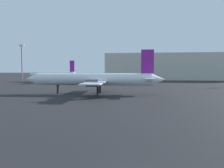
% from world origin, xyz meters
% --- Properties ---
extents(airplane_on_taxiway, '(35.24, 24.36, 10.92)m').
position_xyz_m(airplane_on_taxiway, '(-11.01, 42.78, 3.68)').
color(airplane_on_taxiway, white).
rests_on(airplane_on_taxiway, ground_plane).
extents(airplane_far_left, '(30.11, 19.90, 9.88)m').
position_xyz_m(airplane_far_left, '(-40.69, 87.97, 3.40)').
color(airplane_far_left, white).
rests_on(airplane_far_left, ground_plane).
extents(light_mast_left, '(2.40, 0.50, 17.17)m').
position_xyz_m(light_mast_left, '(-53.31, 83.24, 9.82)').
color(light_mast_left, slate).
rests_on(light_mast_left, ground_plane).
extents(terminal_building, '(79.41, 19.73, 14.85)m').
position_xyz_m(terminal_building, '(19.88, 120.03, 7.43)').
color(terminal_building, beige).
rests_on(terminal_building, ground_plane).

